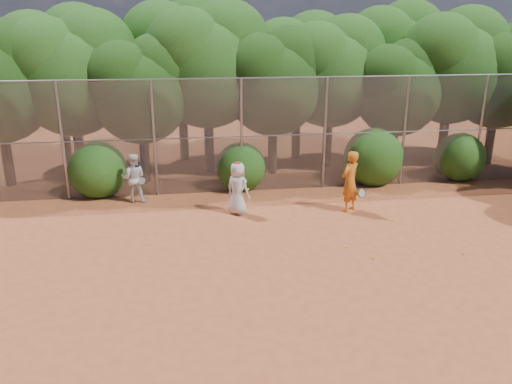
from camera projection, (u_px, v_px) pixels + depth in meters
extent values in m
plane|color=#A54A25|center=(310.00, 263.00, 12.53)|extent=(80.00, 80.00, 0.00)
cylinder|color=gray|center=(63.00, 142.00, 16.58)|extent=(0.09, 0.09, 4.00)
cylinder|color=gray|center=(154.00, 139.00, 16.99)|extent=(0.09, 0.09, 4.00)
cylinder|color=gray|center=(242.00, 136.00, 17.40)|extent=(0.09, 0.09, 4.00)
cylinder|color=gray|center=(325.00, 134.00, 17.82)|extent=(0.09, 0.09, 4.00)
cylinder|color=gray|center=(404.00, 132.00, 18.23)|extent=(0.09, 0.09, 4.00)
cylinder|color=gray|center=(480.00, 129.00, 18.64)|extent=(0.09, 0.09, 4.00)
cylinder|color=gray|center=(270.00, 78.00, 16.91)|extent=(20.00, 0.05, 0.05)
cylinder|color=gray|center=(270.00, 136.00, 17.54)|extent=(20.00, 0.04, 0.04)
cube|color=slate|center=(270.00, 136.00, 17.54)|extent=(20.00, 0.02, 4.00)
cylinder|color=black|center=(7.00, 154.00, 18.37)|extent=(0.38, 0.38, 2.38)
sphere|color=black|center=(18.00, 61.00, 17.80)|extent=(3.05, 3.05, 3.05)
cylinder|color=black|center=(79.00, 147.00, 19.16)|extent=(0.38, 0.38, 2.52)
sphere|color=#1C4711|center=(72.00, 81.00, 18.39)|extent=(4.03, 4.03, 4.03)
sphere|color=#1C4711|center=(93.00, 52.00, 18.56)|extent=(3.23, 3.23, 3.23)
sphere|color=#1C4711|center=(47.00, 59.00, 17.75)|extent=(3.02, 3.02, 3.02)
cylinder|color=black|center=(145.00, 153.00, 18.90)|extent=(0.36, 0.36, 2.17)
sphere|color=black|center=(141.00, 97.00, 18.24)|extent=(3.47, 3.47, 3.47)
sphere|color=black|center=(159.00, 71.00, 18.38)|extent=(2.78, 2.78, 2.78)
sphere|color=black|center=(121.00, 78.00, 17.69)|extent=(2.60, 2.60, 2.60)
cylinder|color=black|center=(209.00, 139.00, 20.11)|extent=(0.39, 0.39, 2.66)
sphere|color=#1C4711|center=(207.00, 73.00, 19.29)|extent=(4.26, 4.26, 4.26)
sphere|color=#1C4711|center=(227.00, 44.00, 19.47)|extent=(3.40, 3.40, 3.40)
sphere|color=#1C4711|center=(187.00, 51.00, 18.62)|extent=(3.19, 3.19, 3.19)
cylinder|color=black|center=(272.00, 145.00, 19.95)|extent=(0.37, 0.37, 2.27)
sphere|color=black|center=(273.00, 89.00, 19.25)|extent=(3.64, 3.64, 3.64)
sphere|color=black|center=(290.00, 64.00, 19.41)|extent=(2.91, 2.91, 2.91)
sphere|color=black|center=(258.00, 70.00, 18.68)|extent=(2.73, 2.73, 2.73)
cylinder|color=black|center=(327.00, 137.00, 21.02)|extent=(0.38, 0.38, 2.45)
sphere|color=#1C4711|center=(330.00, 79.00, 20.26)|extent=(3.92, 3.92, 3.92)
sphere|color=#1C4711|center=(347.00, 53.00, 20.43)|extent=(3.14, 3.14, 3.14)
sphere|color=#1C4711|center=(316.00, 60.00, 19.65)|extent=(2.94, 2.94, 2.94)
cylinder|color=black|center=(393.00, 144.00, 20.47)|extent=(0.36, 0.36, 2.10)
sphere|color=black|center=(398.00, 94.00, 19.83)|extent=(3.36, 3.36, 3.36)
sphere|color=black|center=(412.00, 71.00, 19.97)|extent=(2.69, 2.69, 2.69)
sphere|color=black|center=(387.00, 77.00, 19.30)|extent=(2.52, 2.52, 2.52)
cylinder|color=black|center=(443.00, 134.00, 21.30)|extent=(0.39, 0.39, 2.59)
sphere|color=#1C4711|center=(451.00, 73.00, 20.51)|extent=(4.14, 4.14, 4.14)
sphere|color=#1C4711|center=(467.00, 46.00, 20.69)|extent=(3.32, 3.32, 3.32)
sphere|color=#1C4711|center=(440.00, 53.00, 19.86)|extent=(3.11, 3.11, 3.11)
cylinder|color=black|center=(490.00, 137.00, 21.34)|extent=(0.37, 0.37, 2.31)
sphere|color=black|center=(498.00, 83.00, 20.63)|extent=(3.70, 3.70, 3.70)
sphere|color=black|center=(491.00, 66.00, 20.05)|extent=(2.77, 2.77, 2.77)
cylinder|color=black|center=(65.00, 134.00, 21.17)|extent=(0.39, 0.39, 2.62)
sphere|color=#1C4711|center=(57.00, 72.00, 20.36)|extent=(4.20, 4.20, 4.20)
sphere|color=#1C4711|center=(78.00, 45.00, 20.54)|extent=(3.36, 3.36, 3.36)
sphere|color=#1C4711|center=(33.00, 51.00, 19.70)|extent=(3.15, 3.15, 3.15)
cylinder|color=black|center=(183.00, 128.00, 22.02)|extent=(0.40, 0.40, 2.80)
sphere|color=#1C4711|center=(181.00, 64.00, 21.16)|extent=(4.48, 4.48, 4.48)
sphere|color=#1C4711|center=(200.00, 36.00, 21.35)|extent=(3.58, 3.58, 3.58)
sphere|color=#1C4711|center=(160.00, 42.00, 20.45)|extent=(3.36, 3.36, 3.36)
cylinder|color=black|center=(296.00, 130.00, 22.37)|extent=(0.38, 0.38, 2.52)
sphere|color=#1C4711|center=(297.00, 73.00, 21.60)|extent=(4.03, 4.03, 4.03)
sphere|color=#1C4711|center=(314.00, 49.00, 21.77)|extent=(3.23, 3.23, 3.23)
sphere|color=#1C4711|center=(283.00, 55.00, 20.96)|extent=(3.02, 3.02, 3.02)
cylinder|color=black|center=(386.00, 122.00, 23.52)|extent=(0.40, 0.40, 2.73)
sphere|color=#1C4711|center=(391.00, 64.00, 22.68)|extent=(4.37, 4.37, 4.37)
sphere|color=#1C4711|center=(408.00, 39.00, 22.87)|extent=(3.49, 3.49, 3.49)
sphere|color=#1C4711|center=(379.00, 44.00, 21.99)|extent=(3.28, 3.28, 3.28)
sphere|color=#1C4711|center=(98.00, 167.00, 17.31)|extent=(2.00, 2.00, 2.00)
sphere|color=#1C4711|center=(241.00, 165.00, 18.03)|extent=(1.80, 1.80, 1.80)
sphere|color=#1C4711|center=(373.00, 154.00, 18.65)|extent=(2.20, 2.20, 2.20)
sphere|color=#1C4711|center=(460.00, 155.00, 19.18)|extent=(1.90, 1.90, 1.90)
imported|color=#CC6B18|center=(350.00, 181.00, 15.77)|extent=(0.86, 0.81, 1.97)
torus|color=black|center=(362.00, 193.00, 15.74)|extent=(0.32, 0.19, 0.30)
cylinder|color=black|center=(358.00, 193.00, 15.94)|extent=(0.11, 0.27, 0.11)
imported|color=silver|center=(238.00, 188.00, 15.59)|extent=(0.96, 0.95, 1.67)
ellipsoid|color=#A92218|center=(237.00, 164.00, 15.34)|extent=(0.22, 0.22, 0.13)
sphere|color=yellow|center=(248.00, 189.00, 15.44)|extent=(0.07, 0.07, 0.07)
imported|color=silver|center=(134.00, 178.00, 16.70)|extent=(0.84, 0.67, 1.66)
torus|color=black|center=(142.00, 181.00, 16.47)|extent=(0.35, 0.30, 0.27)
cylinder|color=black|center=(145.00, 183.00, 16.67)|extent=(0.15, 0.24, 0.17)
sphere|color=yellow|center=(393.00, 220.00, 15.21)|extent=(0.07, 0.07, 0.07)
sphere|color=yellow|center=(373.00, 258.00, 12.70)|extent=(0.07, 0.07, 0.07)
sphere|color=yellow|center=(464.00, 253.00, 12.96)|extent=(0.07, 0.07, 0.07)
sphere|color=yellow|center=(347.00, 247.00, 13.35)|extent=(0.07, 0.07, 0.07)
sphere|color=yellow|center=(370.00, 197.00, 17.25)|extent=(0.07, 0.07, 0.07)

